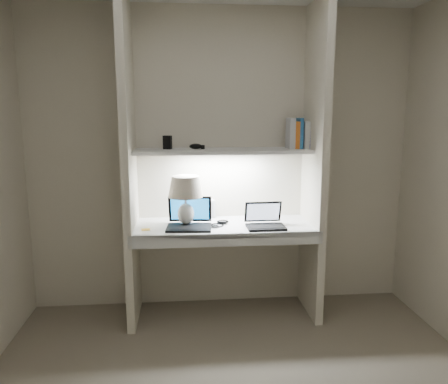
{
  "coord_description": "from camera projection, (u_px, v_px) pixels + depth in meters",
  "views": [
    {
      "loc": [
        -0.31,
        -2.15,
        1.67
      ],
      "look_at": [
        -0.01,
        1.05,
        1.07
      ],
      "focal_mm": 35.0,
      "sensor_mm": 36.0,
      "label": 1
    }
  ],
  "objects": [
    {
      "name": "alcove_panel_left",
      "position": [
        129.0,
        166.0,
        3.35
      ],
      "size": [
        0.06,
        0.55,
        2.5
      ],
      "primitive_type": "cube",
      "color": "beige",
      "rests_on": "floor"
    },
    {
      "name": "mouse",
      "position": [
        223.0,
        222.0,
        3.51
      ],
      "size": [
        0.1,
        0.07,
        0.04
      ],
      "primitive_type": "ellipsoid",
      "rotation": [
        0.0,
        0.0,
        0.06
      ],
      "color": "black",
      "rests_on": "desk"
    },
    {
      "name": "table_lamp",
      "position": [
        186.0,
        193.0,
        3.4
      ],
      "size": [
        0.27,
        0.27,
        0.4
      ],
      "color": "white",
      "rests_on": "desk"
    },
    {
      "name": "back_wall",
      "position": [
        221.0,
        161.0,
        3.68
      ],
      "size": [
        3.2,
        0.01,
        2.5
      ],
      "primitive_type": "cube",
      "color": "beige",
      "rests_on": "floor"
    },
    {
      "name": "desk_apron",
      "position": [
        227.0,
        240.0,
        3.26
      ],
      "size": [
        1.46,
        0.03,
        0.1
      ],
      "primitive_type": "cube",
      "color": "silver",
      "rests_on": "desk"
    },
    {
      "name": "laptop_netbook",
      "position": [
        265.0,
        221.0,
        3.42
      ],
      "size": [
        0.3,
        0.26,
        0.19
      ],
      "rotation": [
        0.0,
        0.0,
        0.01
      ],
      "color": "black",
      "rests_on": "desk"
    },
    {
      "name": "speaker",
      "position": [
        208.0,
        209.0,
        3.7
      ],
      "size": [
        0.13,
        0.11,
        0.16
      ],
      "primitive_type": "cube",
      "rotation": [
        0.0,
        0.0,
        0.29
      ],
      "color": "silver",
      "rests_on": "desk"
    },
    {
      "name": "book_row",
      "position": [
        301.0,
        134.0,
        3.55
      ],
      "size": [
        0.23,
        0.16,
        0.25
      ],
      "color": "white",
      "rests_on": "shelf"
    },
    {
      "name": "sticky_note",
      "position": [
        146.0,
        229.0,
        3.34
      ],
      "size": [
        0.07,
        0.07,
        0.0
      ],
      "primitive_type": "cube",
      "rotation": [
        0.0,
        0.0,
        0.1
      ],
      "color": "yellow",
      "rests_on": "desk"
    },
    {
      "name": "shelf_box",
      "position": [
        167.0,
        142.0,
        3.48
      ],
      "size": [
        0.07,
        0.06,
        0.11
      ],
      "primitive_type": "cube",
      "rotation": [
        0.0,
        0.0,
        -0.32
      ],
      "color": "black",
      "rests_on": "shelf"
    },
    {
      "name": "shelf",
      "position": [
        223.0,
        151.0,
        3.49
      ],
      "size": [
        1.4,
        0.36,
        0.03
      ],
      "primitive_type": "cube",
      "color": "silver",
      "rests_on": "back_wall"
    },
    {
      "name": "laptop_main",
      "position": [
        189.0,
        220.0,
        3.41
      ],
      "size": [
        0.36,
        0.32,
        0.23
      ],
      "rotation": [
        0.0,
        0.0,
        -0.08
      ],
      "color": "black",
      "rests_on": "desk"
    },
    {
      "name": "alcove_panel_right",
      "position": [
        315.0,
        164.0,
        3.48
      ],
      "size": [
        0.06,
        0.55,
        2.5
      ],
      "primitive_type": "cube",
      "color": "beige",
      "rests_on": "floor"
    },
    {
      "name": "cable_coil",
      "position": [
        217.0,
        225.0,
        3.45
      ],
      "size": [
        0.14,
        0.14,
        0.01
      ],
      "primitive_type": "torus",
      "rotation": [
        0.0,
        0.0,
        -0.3
      ],
      "color": "black",
      "rests_on": "desk"
    },
    {
      "name": "desk",
      "position": [
        224.0,
        227.0,
        3.51
      ],
      "size": [
        1.4,
        0.55,
        0.04
      ],
      "primitive_type": "cube",
      "color": "white",
      "rests_on": "alcove_panel_left"
    },
    {
      "name": "strip_light",
      "position": [
        223.0,
        154.0,
        3.49
      ],
      "size": [
        0.6,
        0.04,
        0.02
      ],
      "primitive_type": "cube",
      "color": "white",
      "rests_on": "shelf"
    },
    {
      "name": "shelf_gadget",
      "position": [
        196.0,
        146.0,
        3.48
      ],
      "size": [
        0.11,
        0.09,
        0.04
      ],
      "primitive_type": "ellipsoid",
      "rotation": [
        0.0,
        0.0,
        0.14
      ],
      "color": "black",
      "rests_on": "shelf"
    }
  ]
}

